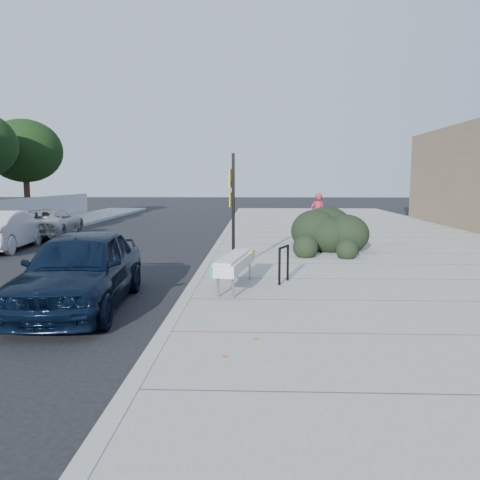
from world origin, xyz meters
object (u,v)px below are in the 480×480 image
at_px(bike_rack, 284,261).
at_px(bench, 235,263).
at_px(sedan_navy, 81,269).
at_px(wagon_silver, 5,230).
at_px(suv_silver, 49,223).
at_px(pedestrian, 318,213).
at_px(sign_post, 233,205).

bearing_deg(bike_rack, bench, -129.86).
xyz_separation_m(bench, sedan_navy, (-2.93, -1.15, 0.06)).
bearing_deg(bike_rack, sedan_navy, -133.34).
height_order(wagon_silver, suv_silver, wagon_silver).
relative_size(bike_rack, suv_silver, 0.19).
relative_size(sedan_navy, suv_silver, 0.99).
height_order(suv_silver, pedestrian, pedestrian).
bearing_deg(sedan_navy, bike_rack, 18.69).
relative_size(bike_rack, sign_post, 0.28).
relative_size(sign_post, wagon_silver, 0.69).
relative_size(sedan_navy, pedestrian, 2.53).
xyz_separation_m(sedan_navy, suv_silver, (-5.52, 10.92, -0.13)).
distance_m(sedan_navy, suv_silver, 12.23).
height_order(sedan_navy, suv_silver, sedan_navy).
bearing_deg(suv_silver, sedan_navy, 109.60).
height_order(bench, sign_post, sign_post).
relative_size(sedan_navy, wagon_silver, 1.03).
relative_size(bench, bike_rack, 2.75).
relative_size(sign_post, pedestrian, 1.70).
xyz_separation_m(bike_rack, suv_silver, (-9.52, 9.24, -0.03)).
relative_size(bench, wagon_silver, 0.54).
bearing_deg(wagon_silver, suv_silver, -96.97).
bearing_deg(bench, pedestrian, 83.64).
distance_m(bench, suv_silver, 12.92).
xyz_separation_m(sign_post, pedestrian, (3.27, 8.44, -0.80)).
xyz_separation_m(bike_rack, sign_post, (-1.23, 1.58, 1.17)).
bearing_deg(bench, suv_silver, 140.89).
distance_m(bench, sign_post, 2.40).
xyz_separation_m(sign_post, sedan_navy, (-2.77, -3.25, -1.07)).
height_order(bike_rack, sedan_navy, sedan_navy).
distance_m(sign_post, suv_silver, 11.35).
xyz_separation_m(bench, pedestrian, (3.11, 10.55, 0.33)).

